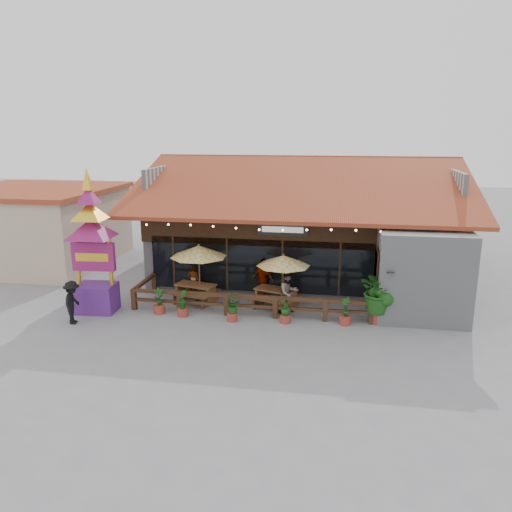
% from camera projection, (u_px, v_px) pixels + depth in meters
% --- Properties ---
extents(ground, '(100.00, 100.00, 0.00)m').
position_uv_depth(ground, '(289.00, 314.00, 20.54)').
color(ground, gray).
rests_on(ground, ground).
extents(restaurant_building, '(15.50, 14.73, 6.09)m').
position_uv_depth(restaurant_building, '(307.00, 231.00, 26.27)').
color(restaurant_building, '#ABACB0').
rests_on(restaurant_building, ground).
extents(patio_railing, '(10.00, 2.60, 0.92)m').
position_uv_depth(patio_railing, '(234.00, 299.00, 20.50)').
color(patio_railing, '#492A1A').
rests_on(patio_railing, ground).
extents(neighbor_building, '(8.40, 8.40, 4.22)m').
position_uv_depth(neighbor_building, '(36.00, 225.00, 28.15)').
color(neighbor_building, '#C9B198').
rests_on(neighbor_building, ground).
extents(umbrella_left, '(3.23, 3.23, 2.64)m').
position_uv_depth(umbrella_left, '(199.00, 252.00, 21.40)').
color(umbrella_left, brown).
rests_on(umbrella_left, ground).
extents(umbrella_right, '(2.66, 2.66, 2.41)m').
position_uv_depth(umbrella_right, '(283.00, 261.00, 20.67)').
color(umbrella_right, brown).
rests_on(umbrella_right, ground).
extents(picnic_table_left, '(2.03, 1.86, 0.83)m').
position_uv_depth(picnic_table_left, '(196.00, 290.00, 21.84)').
color(picnic_table_left, brown).
rests_on(picnic_table_left, ground).
extents(picnic_table_right, '(2.14, 1.99, 0.84)m').
position_uv_depth(picnic_table_right, '(276.00, 295.00, 21.19)').
color(picnic_table_right, brown).
rests_on(picnic_table_right, ground).
extents(thai_sign_tower, '(2.52, 2.52, 6.40)m').
position_uv_depth(thai_sign_tower, '(91.00, 232.00, 20.07)').
color(thai_sign_tower, '#57227F').
rests_on(thai_sign_tower, ground).
extents(tropical_plant, '(2.17, 2.12, 2.28)m').
position_uv_depth(tropical_plant, '(379.00, 291.00, 19.32)').
color(tropical_plant, '#983329').
rests_on(tropical_plant, ground).
extents(diner_a, '(0.60, 0.42, 1.57)m').
position_uv_depth(diner_a, '(193.00, 282.00, 22.28)').
color(diner_a, '#3B2312').
rests_on(diner_a, ground).
extents(diner_b, '(1.11, 1.08, 1.80)m').
position_uv_depth(diner_b, '(288.00, 292.00, 20.47)').
color(diner_b, '#3B2312').
rests_on(diner_b, ground).
extents(diner_c, '(1.17, 0.87, 1.85)m').
position_uv_depth(diner_c, '(263.00, 280.00, 22.11)').
color(diner_c, '#3B2312').
rests_on(diner_c, ground).
extents(pedestrian, '(0.86, 1.22, 1.72)m').
position_uv_depth(pedestrian, '(72.00, 302.00, 19.40)').
color(pedestrian, black).
rests_on(pedestrian, ground).
extents(planter_a, '(0.47, 0.45, 1.11)m').
position_uv_depth(planter_a, '(159.00, 303.00, 20.53)').
color(planter_a, '#983329').
rests_on(planter_a, ground).
extents(planter_b, '(0.44, 0.47, 1.08)m').
position_uv_depth(planter_b, '(182.00, 305.00, 20.23)').
color(planter_b, '#983329').
rests_on(planter_b, ground).
extents(planter_c, '(0.81, 0.79, 1.02)m').
position_uv_depth(planter_c, '(232.00, 307.00, 19.71)').
color(planter_c, '#983329').
rests_on(planter_c, ground).
extents(planter_d, '(0.54, 0.54, 1.02)m').
position_uv_depth(planter_d, '(285.00, 311.00, 19.51)').
color(planter_d, '#983329').
rests_on(planter_d, ground).
extents(planter_e, '(0.46, 0.47, 1.11)m').
position_uv_depth(planter_e, '(345.00, 313.00, 19.35)').
color(planter_e, '#983329').
rests_on(planter_e, ground).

